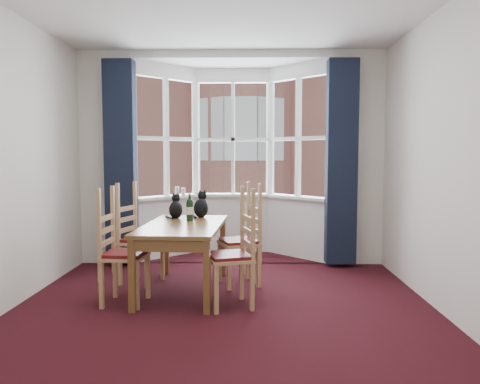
{
  "coord_description": "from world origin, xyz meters",
  "views": [
    {
      "loc": [
        0.23,
        -3.94,
        1.45
      ],
      "look_at": [
        0.14,
        1.05,
        1.05
      ],
      "focal_mm": 35.0,
      "sensor_mm": 36.0,
      "label": 1
    }
  ],
  "objects_px": {
    "chair_right_far": "(247,242)",
    "wine_bottle": "(190,209)",
    "chair_right_near": "(239,257)",
    "candle_tall": "(177,191)",
    "dining_table": "(183,232)",
    "cat_right": "(201,207)",
    "candle_short": "(183,192)",
    "chair_left_far": "(134,241)",
    "chair_left_near": "(116,255)",
    "cat_left": "(176,208)"
  },
  "relations": [
    {
      "from": "chair_right_far",
      "to": "wine_bottle",
      "type": "distance_m",
      "value": 0.74
    },
    {
      "from": "chair_right_near",
      "to": "candle_tall",
      "type": "xyz_separation_m",
      "value": [
        -0.91,
        2.15,
        0.46
      ]
    },
    {
      "from": "dining_table",
      "to": "cat_right",
      "type": "distance_m",
      "value": 0.61
    },
    {
      "from": "cat_right",
      "to": "candle_short",
      "type": "bearing_deg",
      "value": 107.72
    },
    {
      "from": "chair_right_far",
      "to": "candle_tall",
      "type": "distance_m",
      "value": 1.76
    },
    {
      "from": "chair_right_near",
      "to": "candle_tall",
      "type": "height_order",
      "value": "candle_tall"
    },
    {
      "from": "chair_left_far",
      "to": "chair_right_near",
      "type": "xyz_separation_m",
      "value": [
        1.21,
        -0.83,
        0.0
      ]
    },
    {
      "from": "chair_left_near",
      "to": "cat_left",
      "type": "height_order",
      "value": "cat_left"
    },
    {
      "from": "chair_right_far",
      "to": "candle_tall",
      "type": "xyz_separation_m",
      "value": [
        -0.99,
        1.38,
        0.46
      ]
    },
    {
      "from": "chair_left_near",
      "to": "candle_short",
      "type": "height_order",
      "value": "candle_short"
    },
    {
      "from": "cat_right",
      "to": "candle_tall",
      "type": "relative_size",
      "value": 2.55
    },
    {
      "from": "wine_bottle",
      "to": "candle_tall",
      "type": "bearing_deg",
      "value": 103.99
    },
    {
      "from": "chair_left_near",
      "to": "candle_tall",
      "type": "height_order",
      "value": "candle_tall"
    },
    {
      "from": "chair_right_near",
      "to": "candle_short",
      "type": "relative_size",
      "value": 8.31
    },
    {
      "from": "candle_tall",
      "to": "chair_right_near",
      "type": "bearing_deg",
      "value": -66.96
    },
    {
      "from": "chair_left_far",
      "to": "chair_right_far",
      "type": "height_order",
      "value": "same"
    },
    {
      "from": "chair_left_far",
      "to": "cat_right",
      "type": "distance_m",
      "value": 0.86
    },
    {
      "from": "dining_table",
      "to": "candle_tall",
      "type": "distance_m",
      "value": 1.74
    },
    {
      "from": "dining_table",
      "to": "cat_right",
      "type": "height_order",
      "value": "cat_right"
    },
    {
      "from": "candle_short",
      "to": "cat_right",
      "type": "bearing_deg",
      "value": -72.28
    },
    {
      "from": "cat_left",
      "to": "chair_left_far",
      "type": "bearing_deg",
      "value": -167.45
    },
    {
      "from": "candle_tall",
      "to": "chair_right_far",
      "type": "bearing_deg",
      "value": -54.41
    },
    {
      "from": "cat_right",
      "to": "cat_left",
      "type": "bearing_deg",
      "value": -162.18
    },
    {
      "from": "chair_left_far",
      "to": "candle_short",
      "type": "bearing_deg",
      "value": 74.48
    },
    {
      "from": "wine_bottle",
      "to": "dining_table",
      "type": "bearing_deg",
      "value": -99.2
    },
    {
      "from": "cat_left",
      "to": "wine_bottle",
      "type": "bearing_deg",
      "value": -49.51
    },
    {
      "from": "dining_table",
      "to": "candle_short",
      "type": "height_order",
      "value": "candle_short"
    },
    {
      "from": "chair_right_far",
      "to": "cat_right",
      "type": "xyz_separation_m",
      "value": [
        -0.53,
        0.25,
        0.37
      ]
    },
    {
      "from": "dining_table",
      "to": "wine_bottle",
      "type": "height_order",
      "value": "wine_bottle"
    },
    {
      "from": "candle_tall",
      "to": "cat_left",
      "type": "bearing_deg",
      "value": -82.07
    },
    {
      "from": "dining_table",
      "to": "chair_left_far",
      "type": "bearing_deg",
      "value": 149.31
    },
    {
      "from": "chair_left_near",
      "to": "cat_left",
      "type": "distance_m",
      "value": 1.05
    },
    {
      "from": "chair_left_far",
      "to": "wine_bottle",
      "type": "relative_size",
      "value": 3.03
    },
    {
      "from": "chair_left_near",
      "to": "chair_left_far",
      "type": "height_order",
      "value": "same"
    },
    {
      "from": "chair_right_near",
      "to": "cat_right",
      "type": "bearing_deg",
      "value": 114.28
    },
    {
      "from": "chair_left_near",
      "to": "wine_bottle",
      "type": "bearing_deg",
      "value": 45.51
    },
    {
      "from": "chair_left_near",
      "to": "cat_right",
      "type": "distance_m",
      "value": 1.27
    },
    {
      "from": "chair_right_far",
      "to": "cat_left",
      "type": "xyz_separation_m",
      "value": [
        -0.82,
        0.16,
        0.36
      ]
    },
    {
      "from": "candle_tall",
      "to": "dining_table",
      "type": "bearing_deg",
      "value": -79.27
    },
    {
      "from": "chair_left_far",
      "to": "candle_short",
      "type": "relative_size",
      "value": 8.31
    },
    {
      "from": "chair_left_near",
      "to": "cat_right",
      "type": "bearing_deg",
      "value": 52.69
    },
    {
      "from": "cat_left",
      "to": "candle_short",
      "type": "distance_m",
      "value": 1.25
    },
    {
      "from": "chair_left_far",
      "to": "candle_short",
      "type": "distance_m",
      "value": 1.47
    },
    {
      "from": "wine_bottle",
      "to": "candle_short",
      "type": "relative_size",
      "value": 2.74
    },
    {
      "from": "dining_table",
      "to": "candle_short",
      "type": "relative_size",
      "value": 13.69
    },
    {
      "from": "dining_table",
      "to": "wine_bottle",
      "type": "bearing_deg",
      "value": 80.8
    },
    {
      "from": "chair_right_near",
      "to": "chair_left_far",
      "type": "bearing_deg",
      "value": 145.56
    },
    {
      "from": "chair_left_far",
      "to": "chair_right_far",
      "type": "xyz_separation_m",
      "value": [
        1.28,
        -0.06,
        0.0
      ]
    },
    {
      "from": "chair_left_near",
      "to": "chair_left_far",
      "type": "relative_size",
      "value": 1.0
    },
    {
      "from": "chair_left_far",
      "to": "wine_bottle",
      "type": "distance_m",
      "value": 0.76
    }
  ]
}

